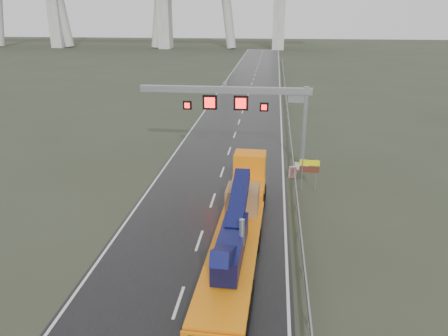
# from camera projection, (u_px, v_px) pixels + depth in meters

# --- Properties ---
(ground) EXTENTS (400.00, 400.00, 0.00)m
(ground) POSITION_uv_depth(u_px,v_px,m) (187.00, 279.00, 22.87)
(ground) COLOR #2E3424
(ground) RESTS_ON ground
(road) EXTENTS (11.00, 200.00, 0.02)m
(road) POSITION_uv_depth(u_px,v_px,m) (243.00, 111.00, 60.21)
(road) COLOR black
(road) RESTS_ON ground
(guardrail) EXTENTS (0.20, 140.00, 1.40)m
(guardrail) POSITION_uv_depth(u_px,v_px,m) (289.00, 126.00, 49.99)
(guardrail) COLOR gray
(guardrail) RESTS_ON ground
(sign_gantry) EXTENTS (14.90, 1.20, 7.42)m
(sign_gantry) POSITION_uv_depth(u_px,v_px,m) (249.00, 104.00, 37.52)
(sign_gantry) COLOR #A6A6A1
(sign_gantry) RESTS_ON ground
(heavy_haul_truck) EXTENTS (3.10, 17.55, 4.10)m
(heavy_haul_truck) POSITION_uv_depth(u_px,v_px,m) (241.00, 212.00, 26.77)
(heavy_haul_truck) COLOR orange
(heavy_haul_truck) RESTS_ON ground
(exit_sign_pair) EXTENTS (1.51, 0.18, 2.58)m
(exit_sign_pair) POSITION_uv_depth(u_px,v_px,m) (309.00, 169.00, 33.32)
(exit_sign_pair) COLOR gray
(exit_sign_pair) RESTS_ON ground
(striped_barrier) EXTENTS (0.64, 0.45, 0.98)m
(striped_barrier) POSITION_uv_depth(u_px,v_px,m) (293.00, 172.00, 36.43)
(striped_barrier) COLOR red
(striped_barrier) RESTS_ON ground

